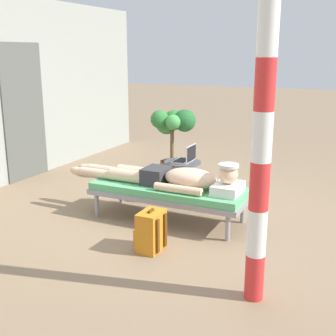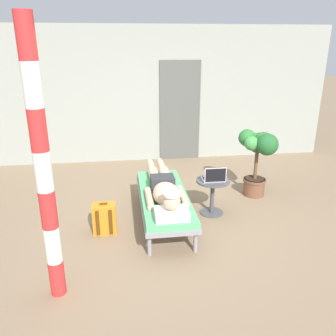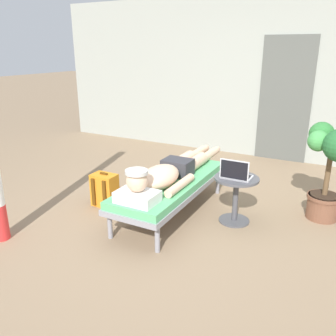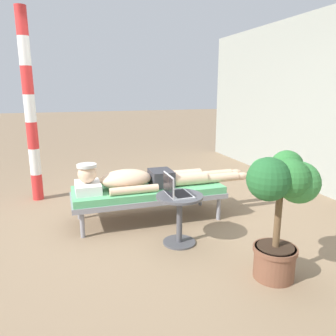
{
  "view_description": "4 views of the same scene",
  "coord_description": "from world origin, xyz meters",
  "px_view_note": "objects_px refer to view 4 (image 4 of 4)",
  "views": [
    {
      "loc": [
        -4.53,
        -1.89,
        1.9
      ],
      "look_at": [
        -0.24,
        0.14,
        0.64
      ],
      "focal_mm": 46.92,
      "sensor_mm": 36.0,
      "label": 1
    },
    {
      "loc": [
        -0.72,
        -4.17,
        2.38
      ],
      "look_at": [
        -0.08,
        0.45,
        0.68
      ],
      "focal_mm": 37.26,
      "sensor_mm": 36.0,
      "label": 2
    },
    {
      "loc": [
        1.56,
        -3.16,
        1.84
      ],
      "look_at": [
        -0.25,
        0.23,
        0.52
      ],
      "focal_mm": 37.55,
      "sensor_mm": 36.0,
      "label": 3
    },
    {
      "loc": [
        3.54,
        -0.79,
        1.58
      ],
      "look_at": [
        -0.03,
        0.37,
        0.67
      ],
      "focal_mm": 35.43,
      "sensor_mm": 36.0,
      "label": 4
    }
  ],
  "objects_px": {
    "laptop": "(175,190)",
    "backpack": "(121,187)",
    "side_table": "(179,211)",
    "potted_plant": "(282,197)",
    "porch_post": "(30,108)",
    "lounge_chair": "(148,192)",
    "person_reclining": "(145,179)"
  },
  "relations": [
    {
      "from": "person_reclining",
      "to": "side_table",
      "type": "distance_m",
      "value": 0.76
    },
    {
      "from": "laptop",
      "to": "potted_plant",
      "type": "height_order",
      "value": "potted_plant"
    },
    {
      "from": "lounge_chair",
      "to": "potted_plant",
      "type": "distance_m",
      "value": 1.78
    },
    {
      "from": "side_table",
      "to": "potted_plant",
      "type": "xyz_separation_m",
      "value": [
        0.87,
        0.55,
        0.37
      ]
    },
    {
      "from": "backpack",
      "to": "porch_post",
      "type": "relative_size",
      "value": 0.16
    },
    {
      "from": "lounge_chair",
      "to": "person_reclining",
      "type": "relative_size",
      "value": 0.84
    },
    {
      "from": "lounge_chair",
      "to": "potted_plant",
      "type": "bearing_deg",
      "value": 23.26
    },
    {
      "from": "person_reclining",
      "to": "potted_plant",
      "type": "xyz_separation_m",
      "value": [
        1.6,
        0.73,
        0.21
      ]
    },
    {
      "from": "porch_post",
      "to": "laptop",
      "type": "bearing_deg",
      "value": 35.95
    },
    {
      "from": "backpack",
      "to": "porch_post",
      "type": "height_order",
      "value": "porch_post"
    },
    {
      "from": "potted_plant",
      "to": "person_reclining",
      "type": "bearing_deg",
      "value": -155.58
    },
    {
      "from": "laptop",
      "to": "backpack",
      "type": "relative_size",
      "value": 0.73
    },
    {
      "from": "lounge_chair",
      "to": "laptop",
      "type": "xyz_separation_m",
      "value": [
        0.72,
        0.09,
        0.24
      ]
    },
    {
      "from": "porch_post",
      "to": "lounge_chair",
      "type": "bearing_deg",
      "value": 47.18
    },
    {
      "from": "lounge_chair",
      "to": "backpack",
      "type": "distance_m",
      "value": 0.85
    },
    {
      "from": "side_table",
      "to": "porch_post",
      "type": "bearing_deg",
      "value": -143.08
    },
    {
      "from": "laptop",
      "to": "side_table",
      "type": "bearing_deg",
      "value": 90.0
    },
    {
      "from": "person_reclining",
      "to": "porch_post",
      "type": "height_order",
      "value": "porch_post"
    },
    {
      "from": "lounge_chair",
      "to": "laptop",
      "type": "bearing_deg",
      "value": 6.84
    },
    {
      "from": "side_table",
      "to": "potted_plant",
      "type": "relative_size",
      "value": 0.49
    },
    {
      "from": "laptop",
      "to": "potted_plant",
      "type": "bearing_deg",
      "value": 34.46
    },
    {
      "from": "side_table",
      "to": "porch_post",
      "type": "relative_size",
      "value": 0.2
    },
    {
      "from": "lounge_chair",
      "to": "porch_post",
      "type": "xyz_separation_m",
      "value": [
        -1.24,
        -1.34,
        0.96
      ]
    },
    {
      "from": "lounge_chair",
      "to": "person_reclining",
      "type": "height_order",
      "value": "person_reclining"
    },
    {
      "from": "laptop",
      "to": "potted_plant",
      "type": "distance_m",
      "value": 1.07
    },
    {
      "from": "side_table",
      "to": "backpack",
      "type": "distance_m",
      "value": 1.58
    },
    {
      "from": "backpack",
      "to": "potted_plant",
      "type": "xyz_separation_m",
      "value": [
        2.41,
        0.88,
        0.53
      ]
    },
    {
      "from": "laptop",
      "to": "porch_post",
      "type": "distance_m",
      "value": 2.53
    },
    {
      "from": "side_table",
      "to": "porch_post",
      "type": "height_order",
      "value": "porch_post"
    },
    {
      "from": "person_reclining",
      "to": "backpack",
      "type": "bearing_deg",
      "value": -169.26
    },
    {
      "from": "person_reclining",
      "to": "laptop",
      "type": "relative_size",
      "value": 7.0
    },
    {
      "from": "backpack",
      "to": "potted_plant",
      "type": "height_order",
      "value": "potted_plant"
    }
  ]
}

